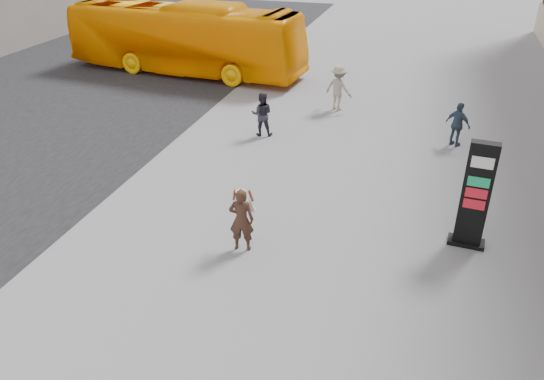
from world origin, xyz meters
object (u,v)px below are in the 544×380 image
(woman, at_px, (242,219))
(pedestrian_c, at_px, (458,125))
(bus, at_px, (184,38))
(pedestrian_b, at_px, (339,88))
(info_pylon, at_px, (475,196))
(pedestrian_a, at_px, (262,114))

(woman, height_order, pedestrian_c, woman)
(bus, height_order, pedestrian_c, bus)
(woman, distance_m, pedestrian_c, 9.26)
(pedestrian_b, relative_size, pedestrian_c, 1.18)
(woman, xyz_separation_m, bus, (-7.64, 13.52, 0.81))
(bus, bearing_deg, pedestrian_c, -108.36)
(info_pylon, bearing_deg, bus, 141.83)
(woman, height_order, pedestrian_a, woman)
(bus, bearing_deg, info_pylon, -126.82)
(woman, bearing_deg, bus, -70.24)
(pedestrian_c, bearing_deg, pedestrian_b, 2.80)
(woman, xyz_separation_m, pedestrian_b, (0.42, 10.28, 0.07))
(bus, xyz_separation_m, pedestrian_b, (8.06, -3.23, -0.74))
(bus, bearing_deg, pedestrian_a, -132.10)
(info_pylon, bearing_deg, pedestrian_c, 96.76)
(pedestrian_c, bearing_deg, pedestrian_a, 39.57)
(woman, relative_size, pedestrian_c, 1.06)
(bus, bearing_deg, woman, -144.60)
(bus, relative_size, pedestrian_b, 6.58)
(bus, distance_m, pedestrian_a, 8.95)
(info_pylon, height_order, woman, info_pylon)
(bus, distance_m, pedestrian_c, 13.78)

